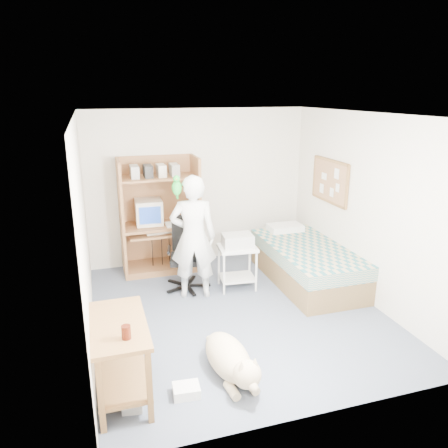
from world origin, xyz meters
The scene contains 21 objects.
floor centered at (0.00, 0.00, 0.00)m, with size 4.00×4.00×0.00m, color #4A5465.
wall_back centered at (0.00, 2.00, 1.25)m, with size 3.60×0.02×2.50m, color silver.
wall_right centered at (1.80, 0.00, 1.25)m, with size 0.02×4.00×2.50m, color silver.
wall_left centered at (-1.80, 0.00, 1.25)m, with size 0.02×4.00×2.50m, color silver.
ceiling centered at (0.00, 0.00, 2.50)m, with size 3.60×4.00×0.02m, color white.
computer_hutch centered at (-0.70, 1.74, 0.82)m, with size 1.20×0.63×1.80m.
bed centered at (1.30, 0.62, 0.29)m, with size 1.02×2.02×0.66m.
side_desk centered at (-1.55, -1.20, 0.49)m, with size 0.50×1.00×0.75m.
corkboard centered at (1.77, 0.90, 1.45)m, with size 0.04×0.94×0.66m.
office_chair centered at (-0.46, 0.95, 0.37)m, with size 0.58×0.58×1.03m.
person centered at (-0.42, 0.64, 0.86)m, with size 0.63×0.41×1.72m, color white.
parrot centered at (-0.62, 0.65, 1.57)m, with size 0.13×0.22×0.35m.
dog centered at (-0.50, -1.25, 0.19)m, with size 0.46×1.18×0.44m.
printer_cart centered at (0.23, 0.70, 0.42)m, with size 0.57×0.47×0.64m.
printer centered at (0.23, 0.70, 0.73)m, with size 0.42×0.32×0.18m, color #ADADA8.
crt_monitor centered at (-0.86, 1.75, 0.96)m, with size 0.42×0.45×0.38m.
keyboard centered at (-0.72, 1.58, 0.67)m, with size 0.45×0.16×0.03m, color beige.
pencil_cup centered at (-0.31, 1.65, 0.82)m, with size 0.08×0.08×0.12m, color gold.
drink_glass centered at (-1.50, -1.48, 0.81)m, with size 0.08×0.08×0.12m, color #3D1309.
floor_box_a centered at (-0.98, -1.40, 0.05)m, with size 0.25×0.20×0.10m, color white.
floor_box_b centered at (-1.48, -1.42, 0.04)m, with size 0.18×0.22×0.08m, color #ADADA8.
Camera 1 is at (-1.67, -4.82, 2.75)m, focal length 35.00 mm.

